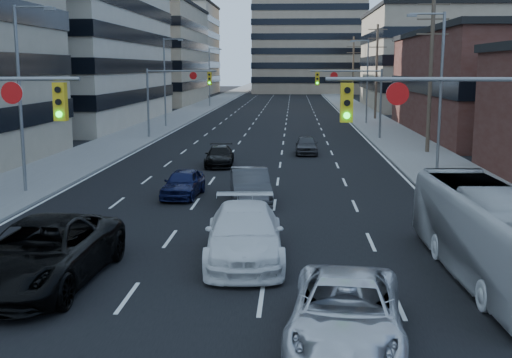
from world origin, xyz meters
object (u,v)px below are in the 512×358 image
object	(u,v)px
white_van	(244,234)
silver_suv	(346,312)
sedan_blue	(183,183)
black_pickup	(42,253)
transit_bus	(492,234)

from	to	relation	value
white_van	silver_suv	xyz separation A→B (m)	(2.75, -6.17, -0.12)
sedan_blue	white_van	bearing A→B (deg)	-65.67
silver_suv	black_pickup	bearing A→B (deg)	162.95
black_pickup	transit_bus	distance (m)	12.95
white_van	sedan_blue	xyz separation A→B (m)	(-3.69, 9.96, -0.20)
white_van	sedan_blue	world-z (taller)	white_van
silver_suv	sedan_blue	size ratio (longest dim) A/B	1.37
black_pickup	sedan_blue	size ratio (longest dim) A/B	1.70
transit_bus	sedan_blue	world-z (taller)	transit_bus
black_pickup	transit_bus	world-z (taller)	transit_bus
black_pickup	sedan_blue	world-z (taller)	black_pickup
black_pickup	silver_suv	xyz separation A→B (m)	(8.31, -3.50, -0.18)
silver_suv	transit_bus	xyz separation A→B (m)	(4.57, 4.74, 0.62)
silver_suv	sedan_blue	bearing A→B (deg)	117.53
black_pickup	transit_bus	size ratio (longest dim) A/B	0.68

